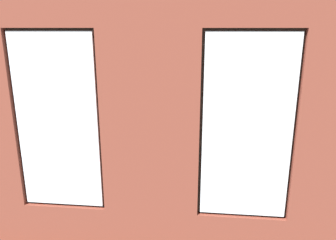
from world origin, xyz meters
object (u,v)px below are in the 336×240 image
coffee_table (162,144)px  potted_plant_between_couches (201,195)px  tv_flatscreen (48,118)px  media_console (51,150)px  remote_silver (142,142)px  potted_plant_mid_room_small (196,135)px  potted_plant_corner_near_left (272,106)px  potted_plant_by_left_couch (255,130)px  couch_left (286,156)px  couch_by_window (107,204)px  papasan_chair (170,118)px  potted_plant_foreground_right (99,100)px  candle_jar (181,138)px  cup_ceramic (162,139)px

coffee_table → potted_plant_between_couches: size_ratio=1.16×
tv_flatscreen → media_console: bearing=90.0°
remote_silver → potted_plant_mid_room_small: (-1.08, -0.93, -0.10)m
media_console → tv_flatscreen: 0.67m
tv_flatscreen → potted_plant_mid_room_small: size_ratio=2.09×
remote_silver → media_console: size_ratio=0.14×
potted_plant_mid_room_small → potted_plant_corner_near_left: (-1.91, -1.31, 0.40)m
media_console → potted_plant_by_left_couch: bearing=-162.3°
couch_left → potted_plant_mid_room_small: size_ratio=3.48×
couch_left → media_console: 4.71m
couch_by_window → potted_plant_corner_near_left: (-3.07, -4.47, 0.42)m
tv_flatscreen → potted_plant_by_left_couch: tv_flatscreen is taller
papasan_chair → potted_plant_foreground_right: bearing=-9.4°
candle_jar → papasan_chair: size_ratio=0.10×
tv_flatscreen → potted_plant_between_couches: (-3.10, 2.03, -0.43)m
candle_jar → potted_plant_by_left_couch: 1.92m
tv_flatscreen → papasan_chair: bearing=-138.0°
coffee_table → potted_plant_mid_room_small: size_ratio=2.55×
coffee_table → potted_plant_mid_room_small: bearing=-129.9°
cup_ceramic → candle_jar: bearing=-159.0°
potted_plant_corner_near_left → tv_flatscreen: bearing=26.3°
couch_by_window → remote_silver: bearing=-92.2°
couch_by_window → couch_left: size_ratio=0.94×
potted_plant_foreground_right → tv_flatscreen: bearing=83.0°
couch_by_window → couch_left: same height
potted_plant_by_left_couch → potted_plant_foreground_right: (4.02, -0.99, 0.39)m
potted_plant_mid_room_small → potted_plant_between_couches: size_ratio=0.46×
coffee_table → candle_jar: candle_jar is taller
potted_plant_corner_near_left → potted_plant_by_left_couch: 1.21m
potted_plant_by_left_couch → potted_plant_between_couches: 3.61m
cup_ceramic → potted_plant_corner_near_left: size_ratio=0.08×
cup_ceramic → remote_silver: cup_ceramic is taller
couch_by_window → tv_flatscreen: 2.81m
candle_jar → tv_flatscreen: tv_flatscreen is taller
candle_jar → cup_ceramic: bearing=21.0°
cup_ceramic → remote_silver: bearing=16.8°
coffee_table → media_console: (2.28, 0.28, -0.10)m
papasan_chair → potted_plant_corner_near_left: size_ratio=0.90×
couch_by_window → couch_left: 3.60m
couch_by_window → media_console: 2.74m
cup_ceramic → remote_silver: (0.40, 0.12, -0.04)m
potted_plant_corner_near_left → potted_plant_foreground_right: 4.57m
media_console → cup_ceramic: bearing=-172.9°
remote_silver → potted_plant_corner_near_left: 3.74m
couch_by_window → potted_plant_corner_near_left: size_ratio=1.36×
potted_plant_mid_room_small → remote_silver: bearing=40.8°
coffee_table → papasan_chair: (0.02, -1.75, 0.06)m
potted_plant_foreground_right → potted_plant_between_couches: size_ratio=1.32×
couch_left → potted_plant_by_left_couch: couch_left is taller
media_console → potted_plant_between_couches: bearing=146.8°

